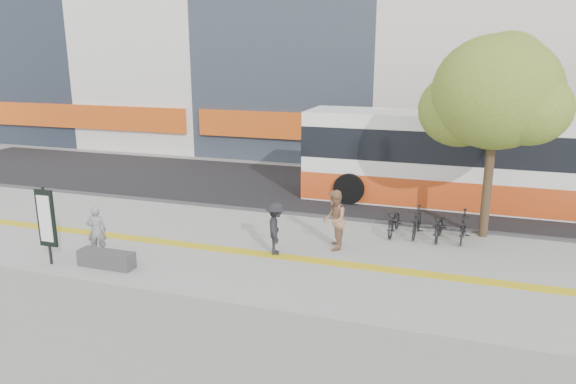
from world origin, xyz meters
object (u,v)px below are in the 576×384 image
(bus, at_px, (476,163))
(street_tree, at_px, (495,95))
(seated_woman, at_px, (97,231))
(signboard, at_px, (46,219))
(pedestrian_dark, at_px, (276,228))
(bench, at_px, (107,259))
(pedestrian_tan, at_px, (334,220))

(bus, bearing_deg, street_tree, -85.46)
(seated_woman, bearing_deg, bus, -168.31)
(signboard, distance_m, bus, 14.94)
(street_tree, height_order, pedestrian_dark, street_tree)
(bus, bearing_deg, bench, -134.37)
(bench, bearing_deg, pedestrian_dark, 30.29)
(street_tree, relative_size, bus, 0.49)
(bus, height_order, seated_woman, bus)
(pedestrian_tan, xyz_separation_m, pedestrian_dark, (-1.49, -0.92, -0.13))
(pedestrian_dark, bearing_deg, seated_woman, 90.23)
(bench, xyz_separation_m, signboard, (-1.60, -0.31, 1.06))
(street_tree, relative_size, pedestrian_dark, 4.10)
(bus, distance_m, pedestrian_dark, 9.15)
(bench, relative_size, pedestrian_dark, 1.04)
(signboard, xyz_separation_m, seated_woman, (0.80, 1.00, -0.56))
(bench, distance_m, pedestrian_tan, 6.49)
(street_tree, bearing_deg, seated_woman, -153.29)
(bus, xyz_separation_m, pedestrian_dark, (-5.42, -7.33, -0.84))
(street_tree, bearing_deg, bus, 94.54)
(bus, distance_m, seated_woman, 13.70)
(signboard, distance_m, seated_woman, 1.40)
(bench, height_order, seated_woman, seated_woman)
(signboard, height_order, pedestrian_dark, signboard)
(pedestrian_tan, height_order, pedestrian_dark, pedestrian_tan)
(bus, xyz_separation_m, pedestrian_tan, (-3.93, -6.41, -0.71))
(signboard, relative_size, seated_woman, 1.51)
(signboard, xyz_separation_m, pedestrian_dark, (5.66, 2.68, -0.52))
(seated_woman, relative_size, pedestrian_dark, 0.95)
(bus, bearing_deg, signboard, -137.94)
(street_tree, xyz_separation_m, seated_woman, (-10.58, -5.32, -3.71))
(street_tree, distance_m, pedestrian_tan, 6.15)
(street_tree, xyz_separation_m, bus, (-0.29, 3.68, -2.83))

